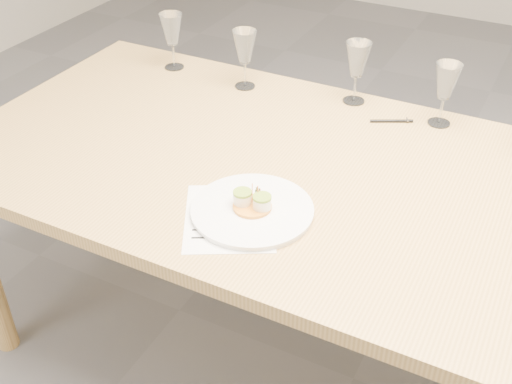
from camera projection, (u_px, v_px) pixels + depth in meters
The scene contains 9 objects.
ground at pixel (353, 379), 2.07m from camera, with size 7.00×7.00×0.00m, color slate.
dining_table at pixel (376, 210), 1.68m from camera, with size 2.40×1.00×0.75m.
dinner_plate at pixel (252, 209), 1.55m from camera, with size 0.30×0.30×0.08m.
recipe_sheet at pixel (229, 217), 1.54m from camera, with size 0.32×0.34×0.00m.
ballpoint_pen at pixel (392, 121), 1.93m from camera, with size 0.12×0.07×0.01m.
wine_glass_0 at pixel (172, 31), 2.17m from camera, with size 0.08×0.08×0.19m.
wine_glass_1 at pixel (245, 48), 2.05m from camera, with size 0.08×0.08×0.19m.
wine_glass_2 at pixel (357, 61), 1.96m from camera, with size 0.08×0.08×0.20m.
wine_glass_3 at pixel (446, 83), 1.84m from camera, with size 0.08×0.08×0.19m.
Camera 1 is at (0.33, -1.34, 1.69)m, focal length 45.00 mm.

